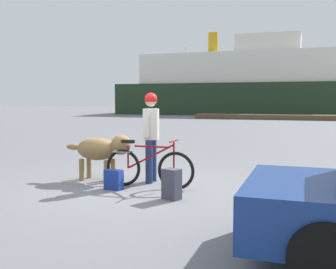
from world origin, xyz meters
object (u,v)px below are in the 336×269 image
Objects in this scene: handbag_pannier at (114,180)px; bicycle at (148,167)px; backpack at (172,184)px; ferry_boat at (243,85)px; dog at (102,149)px; sailboat_moored at (185,109)px; person_cyclist at (151,128)px.

bicycle is at bearing 32.75° from handbag_pannier.
backpack is 0.02× the size of ferry_boat.
sailboat_moored is (-9.87, 39.06, -0.14)m from dog.
sailboat_moored is at bearing 105.61° from bicycle.
backpack reaches higher than handbag_pannier.
sailboat_moored reaches higher than dog.
sailboat_moored reaches higher than backpack.
backpack is at bearing -73.73° from sailboat_moored.
ferry_boat reaches higher than bicycle.
bicycle reaches higher than backpack.
backpack is 38.08m from ferry_boat.
handbag_pannier is at bearing -147.25° from bicycle.
dog is 2.10m from backpack.
backpack is at bearing -83.22° from ferry_boat.
dog is 40.29m from sailboat_moored.
bicycle is 0.97m from backpack.
bicycle is 1.20× the size of dog.
person_cyclist is at bearing -84.27° from ferry_boat.
handbag_pannier is 41.07m from sailboat_moored.
ferry_boat reaches higher than backpack.
person_cyclist is 4.91× the size of handbag_pannier.
bicycle is at bearing 135.22° from backpack.
person_cyclist is at bearing 105.50° from bicycle.
backpack is 1.27m from handbag_pannier.
handbag_pannier is (-1.22, 0.33, -0.07)m from backpack.
ferry_boat is at bearing -18.02° from sailboat_moored.
backpack is (1.81, -0.99, -0.38)m from dog.
person_cyclist reaches higher than backpack.
bicycle is 4.85× the size of handbag_pannier.
sailboat_moored is at bearing 104.76° from handbag_pannier.
dog is at bearing -85.84° from ferry_boat.
sailboat_moored is at bearing 106.27° from backpack.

